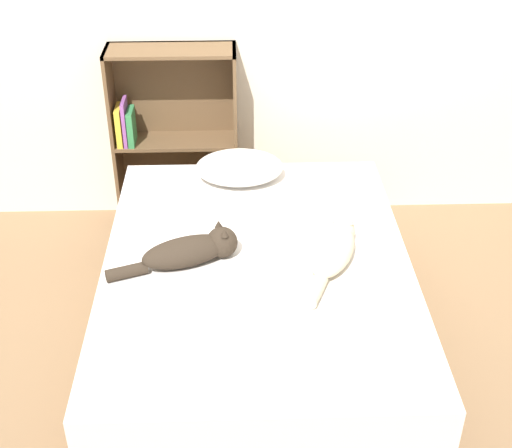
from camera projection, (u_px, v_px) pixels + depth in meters
ground_plane at (257, 355)px, 3.46m from camera, size 8.00×8.00×0.00m
wall_back at (249, 14)px, 3.97m from camera, size 8.00×0.06×2.50m
bed at (257, 310)px, 3.31m from camera, size 1.40×1.88×0.57m
pillow at (239, 167)px, 3.74m from camera, size 0.46×0.34×0.14m
cat_light at (333, 250)px, 3.13m from camera, size 0.32×0.55×0.14m
cat_dark at (192, 250)px, 3.11m from camera, size 0.57×0.29×0.16m
bookshelf at (173, 136)px, 4.22m from camera, size 0.72×0.26×1.11m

